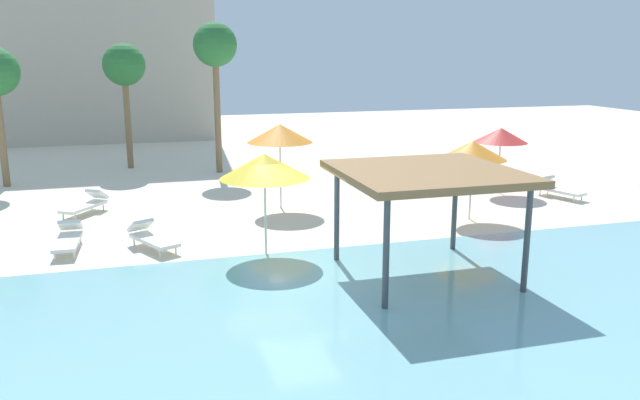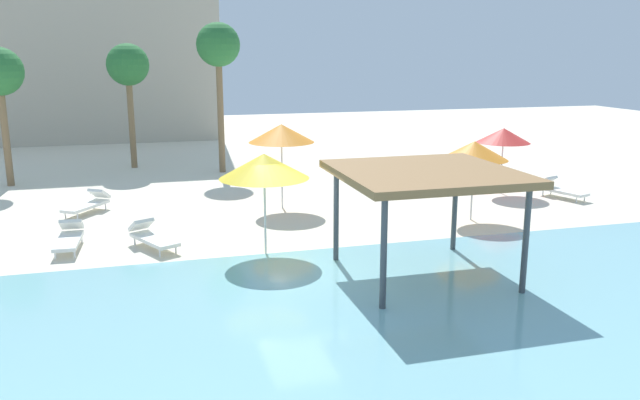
% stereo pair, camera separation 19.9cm
% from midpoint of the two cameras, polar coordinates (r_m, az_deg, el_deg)
% --- Properties ---
extents(ground_plane, '(80.00, 80.00, 0.00)m').
position_cam_midpoint_polar(ground_plane, '(16.10, -0.21, -6.23)').
color(ground_plane, beige).
extents(lagoon_water, '(44.00, 13.50, 0.04)m').
position_cam_midpoint_polar(lagoon_water, '(11.52, 7.00, -14.45)').
color(lagoon_water, '#7AB7C1').
rests_on(lagoon_water, ground).
extents(shade_pavilion, '(4.05, 4.05, 2.63)m').
position_cam_midpoint_polar(shade_pavilion, '(15.22, 9.76, 2.04)').
color(shade_pavilion, '#42474C').
rests_on(shade_pavilion, ground).
extents(beach_umbrella_red_0, '(2.01, 2.01, 2.50)m').
position_cam_midpoint_polar(beach_umbrella_red_0, '(25.29, 16.22, 5.52)').
color(beach_umbrella_red_0, silver).
rests_on(beach_umbrella_red_0, ground).
extents(beach_umbrella_yellow_1, '(2.38, 2.38, 2.73)m').
position_cam_midpoint_polar(beach_umbrella_yellow_1, '(16.81, -4.66, 3.02)').
color(beach_umbrella_yellow_1, silver).
rests_on(beach_umbrella_yellow_1, ground).
extents(beach_umbrella_orange_2, '(2.25, 2.25, 2.91)m').
position_cam_midpoint_polar(beach_umbrella_orange_2, '(21.93, -3.19, 5.94)').
color(beach_umbrella_orange_2, silver).
rests_on(beach_umbrella_orange_2, ground).
extents(beach_umbrella_orange_3, '(2.14, 2.14, 2.56)m').
position_cam_midpoint_polar(beach_umbrella_orange_3, '(20.94, 13.82, 4.29)').
color(beach_umbrella_orange_3, silver).
rests_on(beach_umbrella_orange_3, ground).
extents(lounge_chair_0, '(1.16, 1.99, 0.74)m').
position_cam_midpoint_polar(lounge_chair_0, '(25.48, 20.76, 0.93)').
color(lounge_chair_0, white).
rests_on(lounge_chair_0, ground).
extents(lounge_chair_1, '(0.69, 1.92, 0.74)m').
position_cam_midpoint_polar(lounge_chair_1, '(18.95, -21.12, -3.10)').
color(lounge_chair_1, white).
rests_on(lounge_chair_1, ground).
extents(lounge_chair_4, '(1.57, 1.90, 0.74)m').
position_cam_midpoint_polar(lounge_chair_4, '(22.91, -19.63, -0.27)').
color(lounge_chair_4, white).
rests_on(lounge_chair_4, ground).
extents(lounge_chair_5, '(1.39, 1.96, 0.74)m').
position_cam_midpoint_polar(lounge_chair_5, '(18.35, -14.46, -3.13)').
color(lounge_chair_5, white).
rests_on(lounge_chair_5, ground).
extents(palm_tree_0, '(1.90, 1.90, 6.55)m').
position_cam_midpoint_polar(palm_tree_0, '(28.80, -8.83, 13.16)').
color(palm_tree_0, brown).
rests_on(palm_tree_0, ground).
extents(palm_tree_2, '(1.90, 1.90, 5.68)m').
position_cam_midpoint_polar(palm_tree_2, '(30.84, -16.53, 11.25)').
color(palm_tree_2, brown).
rests_on(palm_tree_2, ground).
extents(hotel_block_0, '(17.04, 11.22, 15.20)m').
position_cam_midpoint_polar(hotel_block_0, '(45.08, -20.94, 15.17)').
color(hotel_block_0, '#B2A893').
rests_on(hotel_block_0, ground).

